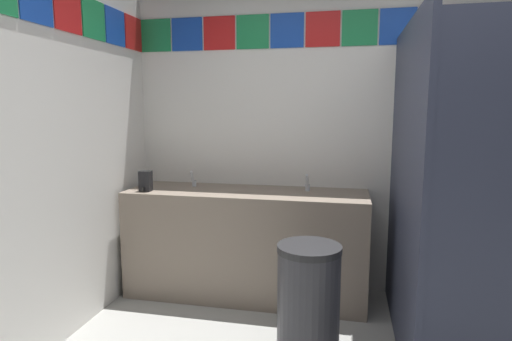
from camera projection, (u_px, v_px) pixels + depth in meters
wall_back at (356, 133)px, 3.43m from camera, size 3.65×0.09×2.59m
vanity_counter at (246, 242)px, 3.41m from camera, size 1.88×0.57×0.85m
faucet_left at (193, 180)px, 3.53m from camera, size 0.04×0.10×0.14m
faucet_right at (307, 185)px, 3.33m from camera, size 0.04×0.10×0.14m
soap_dispenser at (146, 181)px, 3.34m from camera, size 0.09×0.09×0.16m
stall_divider at (442, 196)px, 2.39m from camera, size 0.92×1.45×2.02m
toilet at (476, 279)px, 3.01m from camera, size 0.39×0.49×0.74m
trash_bin at (308, 303)px, 2.52m from camera, size 0.38×0.38×0.71m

